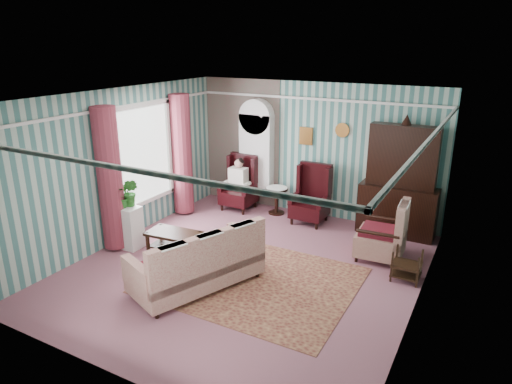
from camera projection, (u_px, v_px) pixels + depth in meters
The scene contains 17 objects.
floor at pixel (246, 268), 7.81m from camera, with size 6.00×6.00×0.00m, color #864D5A.
room_shell at pixel (219, 148), 7.60m from camera, with size 5.53×6.02×2.91m.
bookcase at pixel (256, 159), 10.43m from camera, with size 0.80×0.28×2.24m, color white.
dresser_hutch at pixel (400, 178), 8.84m from camera, with size 1.50×0.56×2.36m, color black.
wingback_left at pixel (238, 183), 10.38m from camera, with size 0.76×0.80×1.25m, color black.
wingback_right at pixel (310, 195), 9.58m from camera, with size 0.76×0.80×1.25m, color black.
seated_woman at pixel (238, 184), 10.39m from camera, with size 0.44×0.40×1.18m, color silver, non-canonical shape.
round_side_table at pixel (277, 201), 10.20m from camera, with size 0.50×0.50×0.60m, color black.
nest_table at pixel (407, 265), 7.36m from camera, with size 0.45×0.38×0.54m, color black.
plant_stand at pixel (127, 227), 8.52m from camera, with size 0.55×0.35×0.80m, color white.
rug at pixel (253, 280), 7.42m from camera, with size 3.20×2.60×0.01m, color #521B24.
sofa at pixel (196, 258), 7.11m from camera, with size 2.09×0.89×0.98m, color beige.
floral_armchair at pixel (381, 235), 8.07m from camera, with size 0.89×0.88×0.86m, color beige.
coffee_table at pixel (174, 242), 8.34m from camera, with size 0.97×0.53×0.40m, color black.
potted_plant_a at pixel (122, 197), 8.29m from camera, with size 0.38×0.33×0.42m, color #1F5119.
potted_plant_b at pixel (131, 192), 8.34m from camera, with size 0.29×0.24×0.53m, color #19501C.
potted_plant_c at pixel (125, 194), 8.44m from camera, with size 0.24×0.24×0.42m, color #204C17.
Camera 1 is at (3.48, -6.06, 3.72)m, focal length 32.00 mm.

